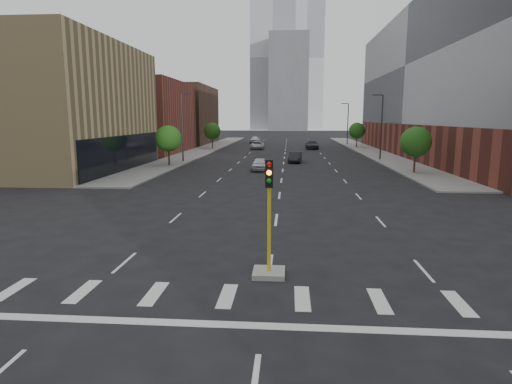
# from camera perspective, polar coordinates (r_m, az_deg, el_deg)

# --- Properties ---
(sidewalk_left_far) EXTENTS (5.00, 92.00, 0.15)m
(sidewalk_left_far) POSITION_cam_1_polar(r_m,az_deg,el_deg) (82.09, -6.64, 5.72)
(sidewalk_left_far) COLOR gray
(sidewalk_left_far) RESTS_ON ground
(sidewalk_right_far) EXTENTS (5.00, 92.00, 0.15)m
(sidewalk_right_far) POSITION_cam_1_polar(r_m,az_deg,el_deg) (81.83, 14.55, 5.46)
(sidewalk_right_far) COLOR gray
(sidewalk_right_far) RESTS_ON ground
(building_left_mid) EXTENTS (20.00, 24.00, 14.00)m
(building_left_mid) POSITION_cam_1_polar(r_m,az_deg,el_deg) (54.28, -27.32, 9.96)
(building_left_mid) COLOR #907C51
(building_left_mid) RESTS_ON ground
(building_left_far_a) EXTENTS (20.00, 22.00, 12.00)m
(building_left_far_a) POSITION_cam_1_polar(r_m,az_deg,el_deg) (77.67, -17.10, 9.51)
(building_left_far_a) COLOR brown
(building_left_far_a) RESTS_ON ground
(building_left_far_b) EXTENTS (20.00, 24.00, 13.00)m
(building_left_far_b) POSITION_cam_1_polar(r_m,az_deg,el_deg) (102.33, -11.75, 9.99)
(building_left_far_b) COLOR brown
(building_left_far_b) RESTS_ON ground
(building_right_main) EXTENTS (24.00, 70.00, 22.00)m
(building_right_main) POSITION_cam_1_polar(r_m,az_deg,el_deg) (72.53, 28.58, 12.73)
(building_right_main) COLOR brown
(building_right_main) RESTS_ON ground
(tower_left) EXTENTS (22.00, 22.00, 70.00)m
(tower_left) POSITION_cam_1_polar(r_m,az_deg,el_deg) (228.40, 2.32, 17.16)
(tower_left) COLOR #B2B7BC
(tower_left) RESTS_ON ground
(tower_right) EXTENTS (20.00, 20.00, 80.00)m
(tower_right) POSITION_cam_1_polar(r_m,az_deg,el_deg) (268.70, 6.67, 17.07)
(tower_right) COLOR #B2B7BC
(tower_right) RESTS_ON ground
(tower_mid) EXTENTS (18.00, 18.00, 44.00)m
(tower_mid) POSITION_cam_1_polar(r_m,az_deg,el_deg) (207.00, 4.36, 14.28)
(tower_mid) COLOR slate
(tower_mid) RESTS_ON ground
(median_traffic_signal) EXTENTS (1.20, 1.20, 4.40)m
(median_traffic_signal) POSITION_cam_1_polar(r_m,az_deg,el_deg) (16.11, 1.74, -7.86)
(median_traffic_signal) COLOR #999993
(median_traffic_signal) RESTS_ON ground
(streetlight_right_a) EXTENTS (1.60, 0.22, 9.07)m
(streetlight_right_a) POSITION_cam_1_polar(r_m,az_deg,el_deg) (62.67, 16.32, 8.66)
(streetlight_right_a) COLOR #2D2D30
(streetlight_right_a) RESTS_ON ground
(streetlight_right_b) EXTENTS (1.60, 0.22, 9.07)m
(streetlight_right_b) POSITION_cam_1_polar(r_m,az_deg,el_deg) (97.20, 12.10, 9.12)
(streetlight_right_b) COLOR #2D2D30
(streetlight_right_b) RESTS_ON ground
(streetlight_left) EXTENTS (1.60, 0.22, 9.07)m
(streetlight_left) POSITION_cam_1_polar(r_m,az_deg,el_deg) (58.11, -9.74, 8.85)
(streetlight_left) COLOR #2D2D30
(streetlight_left) RESTS_ON ground
(tree_left_near) EXTENTS (3.20, 3.20, 4.85)m
(tree_left_near) POSITION_cam_1_polar(r_m,az_deg,el_deg) (53.49, -11.62, 6.99)
(tree_left_near) COLOR #382619
(tree_left_near) RESTS_ON ground
(tree_left_far) EXTENTS (3.20, 3.20, 4.85)m
(tree_left_far) POSITION_cam_1_polar(r_m,az_deg,el_deg) (82.72, -5.87, 8.07)
(tree_left_far) COLOR #382619
(tree_left_far) RESTS_ON ground
(tree_right_near) EXTENTS (3.20, 3.20, 4.85)m
(tree_right_near) POSITION_cam_1_polar(r_m,az_deg,el_deg) (48.30, 20.54, 6.28)
(tree_right_near) COLOR #382619
(tree_right_near) RESTS_ON ground
(tree_right_far) EXTENTS (3.20, 3.20, 4.85)m
(tree_right_far) POSITION_cam_1_polar(r_m,az_deg,el_deg) (87.42, 13.31, 7.96)
(tree_right_far) COLOR #382619
(tree_right_far) RESTS_ON ground
(car_near_left) EXTENTS (1.83, 4.27, 1.44)m
(car_near_left) POSITION_cam_1_polar(r_m,az_deg,el_deg) (48.49, 0.51, 3.74)
(car_near_left) COLOR silver
(car_near_left) RESTS_ON ground
(car_mid_right) EXTENTS (1.93, 4.49, 1.44)m
(car_mid_right) POSITION_cam_1_polar(r_m,az_deg,el_deg) (57.46, 5.25, 4.65)
(car_mid_right) COLOR black
(car_mid_right) RESTS_ON ground
(car_far_left) EXTENTS (2.46, 5.33, 1.48)m
(car_far_left) POSITION_cam_1_polar(r_m,az_deg,el_deg) (82.33, 0.18, 6.27)
(car_far_left) COLOR silver
(car_far_left) RESTS_ON ground
(car_deep_right) EXTENTS (2.40, 5.69, 1.64)m
(car_deep_right) POSITION_cam_1_polar(r_m,az_deg,el_deg) (82.82, 7.46, 6.26)
(car_deep_right) COLOR #222228
(car_deep_right) RESTS_ON ground
(car_distant) EXTENTS (2.36, 5.04, 1.67)m
(car_distant) POSITION_cam_1_polar(r_m,az_deg,el_deg) (101.80, -0.13, 7.00)
(car_distant) COLOR silver
(car_distant) RESTS_ON ground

